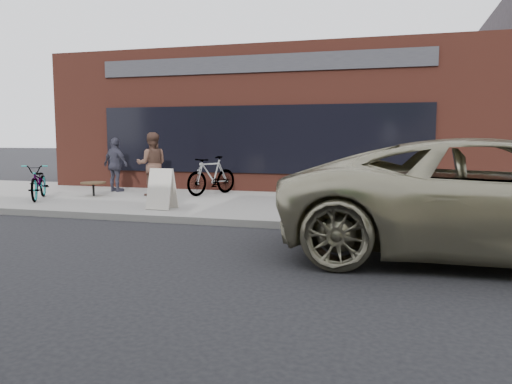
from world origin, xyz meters
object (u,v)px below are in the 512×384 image
cafe_table (93,183)px  cafe_patron_right (116,165)px  cafe_patron_left (152,164)px  bicycle_rear (212,176)px  motorcycle (386,204)px  sandwich_sign (162,189)px  bicycle_front (39,182)px  minivan (501,199)px

cafe_table → cafe_patron_right: (-0.00, 1.17, 0.45)m
cafe_patron_left → cafe_patron_right: size_ratio=1.09×
bicycle_rear → cafe_patron_left: bearing=-129.1°
motorcycle → sandwich_sign: bearing=164.7°
bicycle_front → minivan: bearing=-45.3°
cafe_table → cafe_patron_left: bearing=18.8°
sandwich_sign → cafe_patron_left: cafe_patron_left is taller
minivan → cafe_patron_right: 10.87m
bicycle_front → cafe_table: 1.39m
sandwich_sign → cafe_patron_right: size_ratio=0.57×
minivan → cafe_patron_left: cafe_patron_left is taller
motorcycle → cafe_table: motorcycle is taller
cafe_patron_right → cafe_table: bearing=107.1°
sandwich_sign → cafe_patron_right: bearing=138.6°
bicycle_rear → cafe_patron_left: 1.68m
sandwich_sign → cafe_patron_left: size_ratio=0.53×
cafe_patron_left → cafe_patron_right: (-1.53, 0.65, -0.07)m
minivan → cafe_table: (-9.53, 4.04, -0.38)m
motorcycle → cafe_patron_right: bearing=150.4°
minivan → sandwich_sign: bearing=69.5°
bicycle_front → sandwich_sign: bicycle_front is taller
motorcycle → minivan: size_ratio=0.34×
cafe_table → cafe_patron_right: bearing=90.1°
bicycle_rear → cafe_patron_right: bearing=-153.0°
minivan → sandwich_sign: size_ratio=6.93×
motorcycle → bicycle_front: (-8.84, 1.77, 0.02)m
minivan → cafe_patron_left: bearing=59.4°
motorcycle → cafe_table: 8.36m
bicycle_rear → minivan: bearing=-12.3°
minivan → sandwich_sign: minivan is taller
bicycle_front → bicycle_rear: bicycle_rear is taller
minivan → motorcycle: bearing=51.3°
cafe_patron_right → minivan: bearing=168.3°
minivan → bicycle_front: bearing=72.9°
motorcycle → cafe_table: size_ratio=3.18×
bicycle_rear → sandwich_sign: (-0.10, -2.89, -0.08)m
cafe_patron_left → bicycle_rear: bearing=180.0°
bicycle_rear → sandwich_sign: bicycle_rear is taller
bicycle_front → cafe_table: bearing=17.7°
motorcycle → cafe_patron_left: bearing=149.6°
minivan → bicycle_front: (-10.48, 3.04, -0.27)m
motorcycle → cafe_patron_left: size_ratio=1.23×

